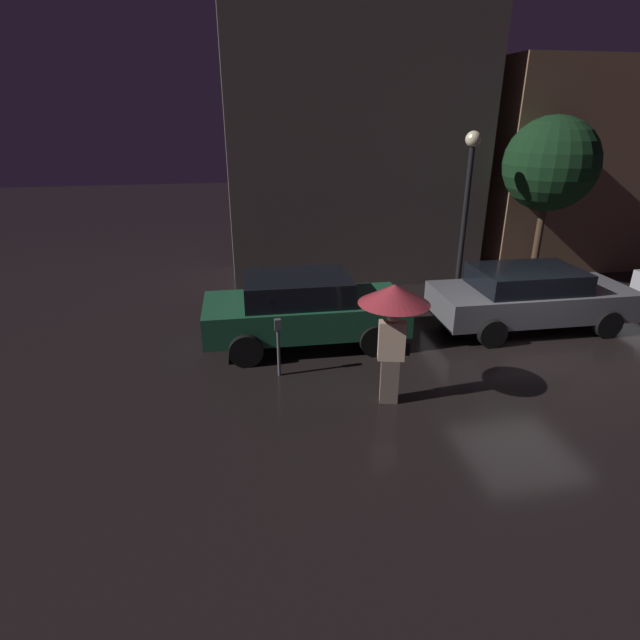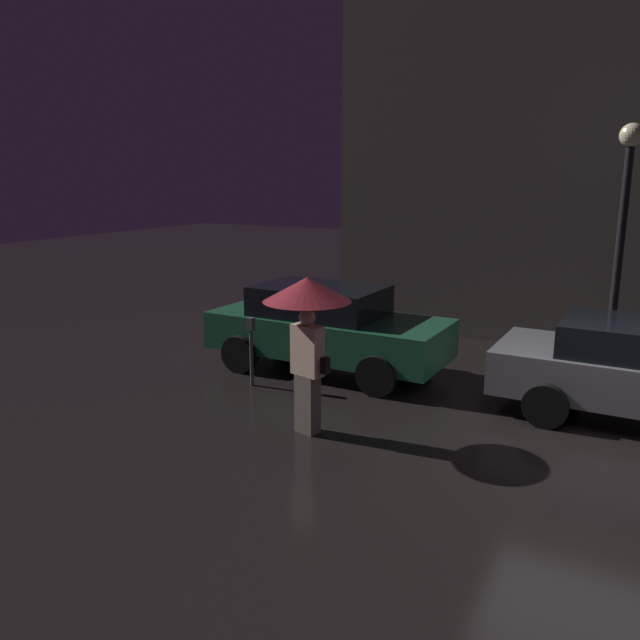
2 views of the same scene
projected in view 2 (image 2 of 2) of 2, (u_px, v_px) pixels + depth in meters
name	position (u px, v px, depth m)	size (l,w,h in m)	color
ground_plane	(592.00, 452.00, 8.05)	(60.00, 60.00, 0.00)	black
building_facade_left	(520.00, 130.00, 13.75)	(7.31, 3.00, 8.97)	#564C47
parked_car_green	(326.00, 326.00, 11.34)	(4.37, 1.99, 1.55)	#1E5638
pedestrian_with_umbrella	(307.00, 308.00, 8.30)	(1.19, 1.19, 2.18)	#66564C
parking_meter	(251.00, 344.00, 10.47)	(0.12, 0.10, 1.18)	#4C5154
street_lamp_near	(624.00, 210.00, 10.60)	(0.39, 0.39, 4.34)	black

